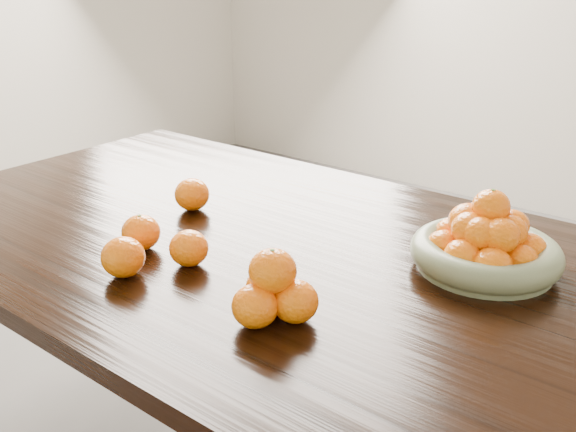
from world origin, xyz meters
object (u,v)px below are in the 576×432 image
Objects in this scene: dining_table at (302,290)px; orange_pyramid at (273,291)px; fruit_bowl at (486,245)px; loose_orange_0 at (141,232)px.

dining_table is 13.86× the size of orange_pyramid.
fruit_bowl reaches higher than loose_orange_0.
orange_pyramid is (-0.21, -0.39, 0.00)m from fruit_bowl.
orange_pyramid is at bearing -117.76° from fruit_bowl.
loose_orange_0 is (-0.39, 0.04, -0.01)m from orange_pyramid.
dining_table is at bearing 115.92° from orange_pyramid.
fruit_bowl is at bearing 25.83° from dining_table.
orange_pyramid is 1.82× the size of loose_orange_0.
fruit_bowl is 0.44m from orange_pyramid.
dining_table is 0.36m from loose_orange_0.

